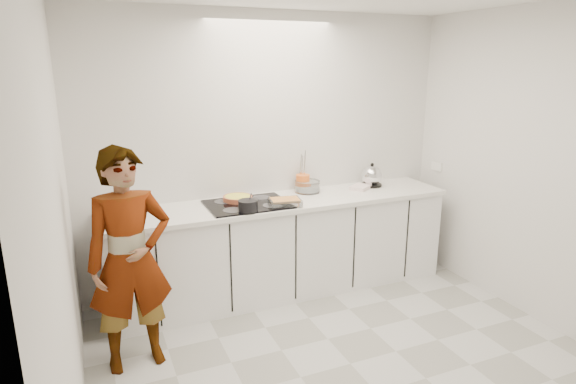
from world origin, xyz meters
name	(u,v)px	position (x,y,z in m)	size (l,w,h in m)	color
floor	(350,364)	(0.00, 0.00, 0.00)	(3.60, 3.20, 0.00)	beige
wall_back	(270,153)	(0.00, 1.60, 1.30)	(3.60, 0.00, 2.60)	silver
wall_left	(58,228)	(-1.80, 0.00, 1.30)	(0.00, 3.20, 2.60)	silver
wall_right	(548,170)	(1.80, 0.02, 1.30)	(0.02, 3.20, 2.60)	silver
base_cabinets	(283,248)	(0.00, 1.28, 0.43)	(3.20, 0.58, 0.87)	white
countertop	(283,202)	(0.00, 1.28, 0.89)	(3.24, 0.64, 0.04)	white
hob	(248,204)	(-0.35, 1.26, 0.92)	(0.72, 0.54, 0.01)	black
tart_dish	(238,198)	(-0.40, 1.38, 0.95)	(0.32, 0.32, 0.04)	#B05436
saucepan	(248,205)	(-0.41, 1.05, 0.97)	(0.18, 0.18, 0.16)	black
baking_dish	(285,201)	(-0.06, 1.10, 0.95)	(0.30, 0.24, 0.05)	silver
mixing_bowl	(307,187)	(0.33, 1.45, 0.96)	(0.31, 0.31, 0.11)	silver
tea_towel	(360,187)	(0.87, 1.35, 0.93)	(0.21, 0.16, 0.04)	white
kettle	(372,176)	(1.03, 1.41, 1.01)	(0.26, 0.26, 0.24)	black
utensil_crock	(303,183)	(0.30, 1.49, 0.99)	(0.13, 0.13, 0.17)	orange
cook	(130,260)	(-1.42, 0.64, 0.80)	(0.59, 0.38, 1.61)	white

